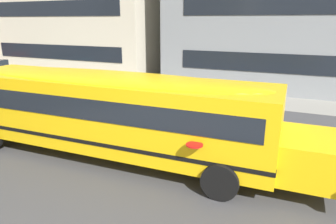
% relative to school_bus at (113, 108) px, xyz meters
% --- Properties ---
extents(ground_plane, '(400.00, 400.00, 0.00)m').
position_rel_school_bus_xyz_m(ground_plane, '(-0.09, 1.27, -1.63)').
color(ground_plane, '#424244').
extents(sidewalk_far, '(120.00, 3.00, 0.01)m').
position_rel_school_bus_xyz_m(sidewalk_far, '(-0.09, 9.35, -1.63)').
color(sidewalk_far, gray).
rests_on(sidewalk_far, ground_plane).
extents(lane_centreline, '(110.00, 0.16, 0.01)m').
position_rel_school_bus_xyz_m(lane_centreline, '(-0.09, 1.27, -1.63)').
color(lane_centreline, silver).
rests_on(lane_centreline, ground_plane).
extents(school_bus, '(12.33, 2.93, 2.75)m').
position_rel_school_bus_xyz_m(school_bus, '(0.00, 0.00, 0.00)').
color(school_bus, yellow).
rests_on(school_bus, ground_plane).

